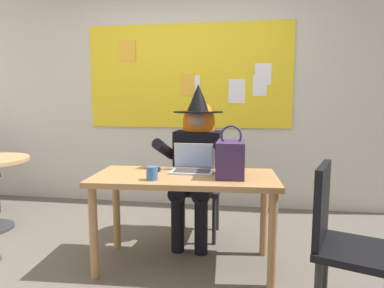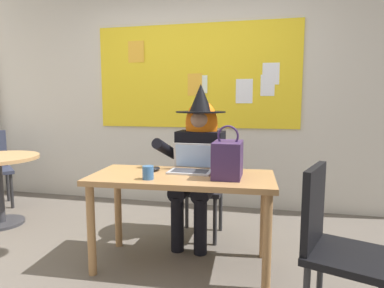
{
  "view_description": "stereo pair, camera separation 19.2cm",
  "coord_description": "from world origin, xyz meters",
  "px_view_note": "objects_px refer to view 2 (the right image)",
  "views": [
    {
      "loc": [
        0.65,
        -2.25,
        1.26
      ],
      "look_at": [
        0.24,
        0.43,
        0.91
      ],
      "focal_mm": 30.99,
      "sensor_mm": 36.0,
      "label": 1
    },
    {
      "loc": [
        0.84,
        -2.21,
        1.26
      ],
      "look_at": [
        0.24,
        0.43,
        0.91
      ],
      "focal_mm": 30.99,
      "sensor_mm": 36.0,
      "label": 2
    }
  ],
  "objects_px": {
    "desk_main": "(182,188)",
    "person_costumed": "(199,153)",
    "chair_at_desk": "(202,180)",
    "laptop": "(192,165)",
    "chair_extra_corner": "(333,240)",
    "computer_mouse": "(156,169)",
    "coffee_mug": "(148,173)",
    "handbag": "(228,159)"
  },
  "relations": [
    {
      "from": "desk_main",
      "to": "person_costumed",
      "type": "xyz_separation_m",
      "value": [
        0.01,
        0.54,
        0.19
      ]
    },
    {
      "from": "chair_at_desk",
      "to": "person_costumed",
      "type": "height_order",
      "value": "person_costumed"
    },
    {
      "from": "laptop",
      "to": "chair_extra_corner",
      "type": "bearing_deg",
      "value": -33.5
    },
    {
      "from": "desk_main",
      "to": "computer_mouse",
      "type": "bearing_deg",
      "value": 158.33
    },
    {
      "from": "person_costumed",
      "to": "coffee_mug",
      "type": "distance_m",
      "value": 0.76
    },
    {
      "from": "computer_mouse",
      "to": "desk_main",
      "type": "bearing_deg",
      "value": -19.72
    },
    {
      "from": "desk_main",
      "to": "handbag",
      "type": "xyz_separation_m",
      "value": [
        0.34,
        0.01,
        0.23
      ]
    },
    {
      "from": "coffee_mug",
      "to": "computer_mouse",
      "type": "bearing_deg",
      "value": 98.2
    },
    {
      "from": "computer_mouse",
      "to": "coffee_mug",
      "type": "distance_m",
      "value": 0.28
    },
    {
      "from": "chair_at_desk",
      "to": "coffee_mug",
      "type": "distance_m",
      "value": 0.91
    },
    {
      "from": "laptop",
      "to": "desk_main",
      "type": "bearing_deg",
      "value": -106.09
    },
    {
      "from": "handbag",
      "to": "coffee_mug",
      "type": "xyz_separation_m",
      "value": [
        -0.54,
        -0.19,
        -0.09
      ]
    },
    {
      "from": "coffee_mug",
      "to": "person_costumed",
      "type": "bearing_deg",
      "value": 73.59
    },
    {
      "from": "coffee_mug",
      "to": "chair_extra_corner",
      "type": "xyz_separation_m",
      "value": [
        1.18,
        -0.32,
        -0.25
      ]
    },
    {
      "from": "laptop",
      "to": "person_costumed",
      "type": "bearing_deg",
      "value": 94.52
    },
    {
      "from": "coffee_mug",
      "to": "laptop",
      "type": "bearing_deg",
      "value": 53.06
    },
    {
      "from": "person_costumed",
      "to": "handbag",
      "type": "relative_size",
      "value": 3.75
    },
    {
      "from": "person_costumed",
      "to": "computer_mouse",
      "type": "bearing_deg",
      "value": -26.14
    },
    {
      "from": "laptop",
      "to": "coffee_mug",
      "type": "xyz_separation_m",
      "value": [
        -0.24,
        -0.32,
        -0.0
      ]
    },
    {
      "from": "desk_main",
      "to": "chair_extra_corner",
      "type": "xyz_separation_m",
      "value": [
        0.98,
        -0.5,
        -0.1
      ]
    },
    {
      "from": "computer_mouse",
      "to": "chair_at_desk",
      "type": "bearing_deg",
      "value": 67.57
    },
    {
      "from": "chair_at_desk",
      "to": "laptop",
      "type": "height_order",
      "value": "laptop"
    },
    {
      "from": "chair_at_desk",
      "to": "person_costumed",
      "type": "distance_m",
      "value": 0.31
    },
    {
      "from": "desk_main",
      "to": "coffee_mug",
      "type": "relative_size",
      "value": 14.61
    },
    {
      "from": "laptop",
      "to": "handbag",
      "type": "xyz_separation_m",
      "value": [
        0.3,
        -0.13,
        0.09
      ]
    },
    {
      "from": "laptop",
      "to": "coffee_mug",
      "type": "bearing_deg",
      "value": -126.14
    },
    {
      "from": "computer_mouse",
      "to": "laptop",
      "type": "bearing_deg",
      "value": 10.22
    },
    {
      "from": "desk_main",
      "to": "person_costumed",
      "type": "bearing_deg",
      "value": 88.43
    },
    {
      "from": "computer_mouse",
      "to": "coffee_mug",
      "type": "xyz_separation_m",
      "value": [
        0.04,
        -0.28,
        0.03
      ]
    },
    {
      "from": "person_costumed",
      "to": "chair_extra_corner",
      "type": "xyz_separation_m",
      "value": [
        0.96,
        -1.05,
        -0.29
      ]
    },
    {
      "from": "desk_main",
      "to": "laptop",
      "type": "bearing_deg",
      "value": 73.1
    },
    {
      "from": "person_costumed",
      "to": "chair_extra_corner",
      "type": "distance_m",
      "value": 1.45
    },
    {
      "from": "desk_main",
      "to": "computer_mouse",
      "type": "relative_size",
      "value": 13.34
    },
    {
      "from": "coffee_mug",
      "to": "handbag",
      "type": "bearing_deg",
      "value": 19.44
    },
    {
      "from": "laptop",
      "to": "computer_mouse",
      "type": "bearing_deg",
      "value": -170.92
    },
    {
      "from": "desk_main",
      "to": "handbag",
      "type": "height_order",
      "value": "handbag"
    },
    {
      "from": "desk_main",
      "to": "chair_at_desk",
      "type": "xyz_separation_m",
      "value": [
        0.02,
        0.67,
        -0.09
      ]
    },
    {
      "from": "desk_main",
      "to": "chair_at_desk",
      "type": "relative_size",
      "value": 1.51
    },
    {
      "from": "computer_mouse",
      "to": "chair_extra_corner",
      "type": "height_order",
      "value": "chair_extra_corner"
    },
    {
      "from": "computer_mouse",
      "to": "chair_extra_corner",
      "type": "bearing_deg",
      "value": -24.2
    },
    {
      "from": "desk_main",
      "to": "coffee_mug",
      "type": "height_order",
      "value": "coffee_mug"
    },
    {
      "from": "coffee_mug",
      "to": "desk_main",
      "type": "bearing_deg",
      "value": 42.71
    }
  ]
}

